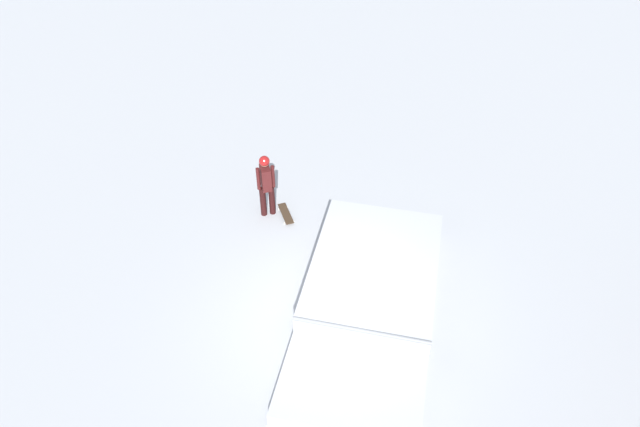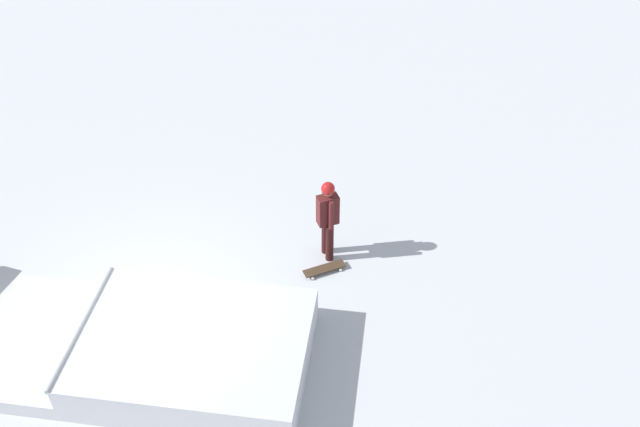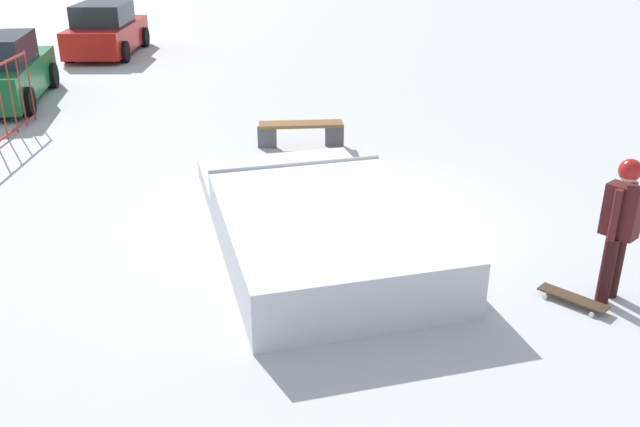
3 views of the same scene
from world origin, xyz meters
TOP-DOWN VIEW (x-y plane):
  - ground_plane at (0.00, 0.00)m, footprint 60.00×60.00m
  - skate_ramp at (-0.78, 0.42)m, footprint 5.96×4.29m
  - skater at (-1.89, -3.06)m, footprint 0.42×0.43m
  - skateboard at (-2.05, -2.64)m, footprint 0.66×0.75m

SIDE VIEW (x-z plane):
  - ground_plane at x=0.00m, z-range 0.00..0.00m
  - skateboard at x=-2.05m, z-range 0.03..0.12m
  - skate_ramp at x=-0.78m, z-range -0.05..0.69m
  - skater at x=-1.89m, z-range 0.14..1.87m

